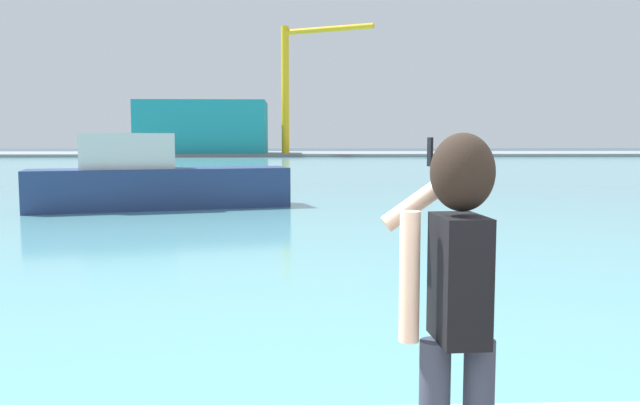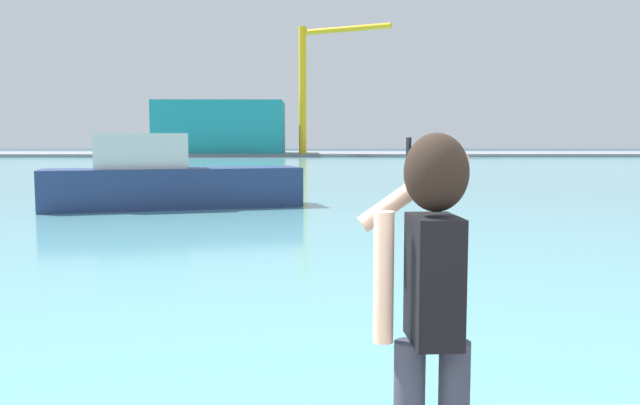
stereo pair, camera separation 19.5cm
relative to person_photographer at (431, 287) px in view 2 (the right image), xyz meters
name	(u,v)px [view 2 (the right image)]	position (x,y,z in m)	size (l,w,h in m)	color
ground_plane	(313,169)	(-0.40, 49.25, -1.72)	(220.00, 220.00, 0.00)	#334751
harbor_water	(313,167)	(-0.40, 51.25, -1.71)	(140.00, 100.00, 0.02)	#599EA8
far_shore_dock	(312,154)	(-0.40, 91.25, -1.51)	(140.00, 20.00, 0.41)	gray
person_photographer	(431,287)	(0.00, 0.00, 0.00)	(0.53, 0.55, 1.74)	#2D3342
boat_moored	(169,181)	(-5.37, 19.39, -0.79)	(8.75, 4.01, 2.53)	navy
warehouse_left	(222,128)	(-12.78, 87.24, 2.18)	(16.94, 10.78, 6.97)	teal
port_crane	(314,75)	(-0.22, 83.58, 8.96)	(11.57, 6.42, 16.55)	yellow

